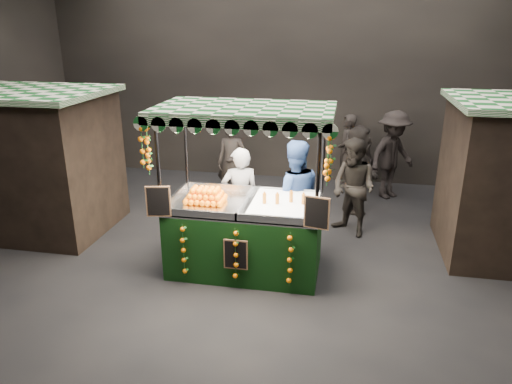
# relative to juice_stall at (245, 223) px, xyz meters

# --- Properties ---
(ground) EXTENTS (12.00, 12.00, 0.00)m
(ground) POSITION_rel_juice_stall_xyz_m (0.14, -0.09, -0.80)
(ground) COLOR black
(ground) RESTS_ON ground
(market_hall) EXTENTS (12.10, 10.10, 5.05)m
(market_hall) POSITION_rel_juice_stall_xyz_m (0.14, -0.09, 2.58)
(market_hall) COLOR black
(market_hall) RESTS_ON ground
(neighbour_stall_left) EXTENTS (3.00, 2.20, 2.60)m
(neighbour_stall_left) POSITION_rel_juice_stall_xyz_m (-4.26, 0.91, 0.51)
(neighbour_stall_left) COLOR black
(neighbour_stall_left) RESTS_ON ground
(juice_stall) EXTENTS (2.67, 1.57, 2.58)m
(juice_stall) POSITION_rel_juice_stall_xyz_m (0.00, 0.00, 0.00)
(juice_stall) COLOR black
(juice_stall) RESTS_ON ground
(vendor_grey) EXTENTS (0.75, 0.61, 1.77)m
(vendor_grey) POSITION_rel_juice_stall_xyz_m (-0.27, 0.83, 0.08)
(vendor_grey) COLOR slate
(vendor_grey) RESTS_ON ground
(vendor_blue) EXTENTS (1.09, 0.95, 1.93)m
(vendor_blue) POSITION_rel_juice_stall_xyz_m (0.64, 0.85, 0.17)
(vendor_blue) COLOR navy
(vendor_blue) RESTS_ON ground
(shopper_0) EXTENTS (0.69, 0.50, 1.77)m
(shopper_0) POSITION_rel_juice_stall_xyz_m (-0.93, 2.90, 0.09)
(shopper_0) COLOR #2B2623
(shopper_0) RESTS_ON ground
(shopper_1) EXTENTS (1.11, 1.08, 1.80)m
(shopper_1) POSITION_rel_juice_stall_xyz_m (1.62, 1.71, 0.10)
(shopper_1) COLOR black
(shopper_1) RESTS_ON ground
(shopper_2) EXTENTS (0.92, 0.91, 1.57)m
(shopper_2) POSITION_rel_juice_stall_xyz_m (1.72, 4.06, -0.02)
(shopper_2) COLOR black
(shopper_2) RESTS_ON ground
(shopper_3) EXTENTS (1.40, 1.39, 1.94)m
(shopper_3) POSITION_rel_juice_stall_xyz_m (2.45, 3.88, 0.17)
(shopper_3) COLOR black
(shopper_3) RESTS_ON ground
(shopper_4) EXTENTS (0.95, 0.71, 1.76)m
(shopper_4) POSITION_rel_juice_stall_xyz_m (-4.36, 2.18, 0.08)
(shopper_4) COLOR black
(shopper_4) RESTS_ON ground
(shopper_5) EXTENTS (0.82, 1.72, 1.78)m
(shopper_5) POSITION_rel_juice_stall_xyz_m (1.69, 2.93, 0.09)
(shopper_5) COLOR black
(shopper_5) RESTS_ON ground
(shopper_6) EXTENTS (0.41, 0.63, 1.71)m
(shopper_6) POSITION_rel_juice_stall_xyz_m (1.46, 4.51, 0.06)
(shopper_6) COLOR black
(shopper_6) RESTS_ON ground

